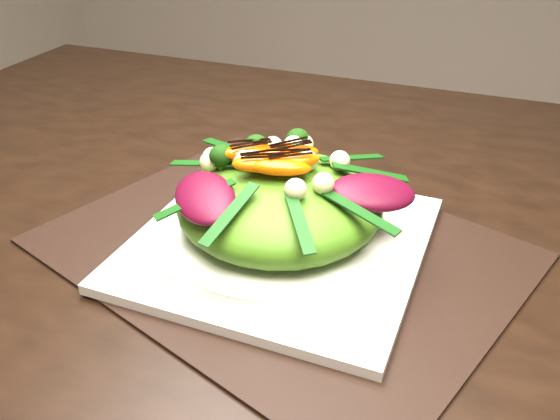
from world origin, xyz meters
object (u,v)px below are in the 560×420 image
(plate_base, at_px, (280,242))
(placemat, at_px, (280,248))
(orange_segment, at_px, (290,159))
(dining_table, at_px, (381,229))
(lettuce_mound, at_px, (280,203))
(salad_bowl, at_px, (280,230))

(plate_base, bearing_deg, placemat, 0.00)
(placemat, height_order, orange_segment, orange_segment)
(orange_segment, bearing_deg, dining_table, 48.51)
(lettuce_mound, bearing_deg, placemat, 0.00)
(salad_bowl, height_order, orange_segment, orange_segment)
(plate_base, relative_size, orange_segment, 4.78)
(dining_table, distance_m, orange_segment, 0.17)
(placemat, relative_size, plate_base, 1.60)
(orange_segment, bearing_deg, lettuce_mound, -102.05)
(salad_bowl, xyz_separation_m, orange_segment, (0.00, 0.02, 0.07))
(plate_base, distance_m, orange_segment, 0.09)
(plate_base, height_order, salad_bowl, salad_bowl)
(lettuce_mound, bearing_deg, plate_base, 0.00)
(plate_base, relative_size, lettuce_mound, 1.39)
(lettuce_mound, distance_m, orange_segment, 0.05)
(placemat, relative_size, lettuce_mound, 2.23)
(salad_bowl, bearing_deg, orange_segment, 77.95)
(dining_table, distance_m, placemat, 0.14)
(dining_table, distance_m, plate_base, 0.14)
(salad_bowl, bearing_deg, placemat, 0.00)
(dining_table, relative_size, plate_base, 5.62)
(dining_table, xyz_separation_m, orange_segment, (-0.08, -0.09, 0.12))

